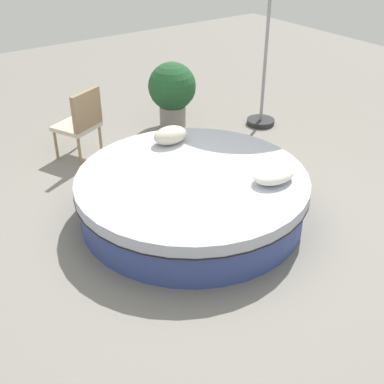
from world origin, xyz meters
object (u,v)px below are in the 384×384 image
(planter, at_px, (172,90))
(throw_pillow_1, at_px, (170,135))
(throw_pillow_0, at_px, (274,174))
(patio_chair, at_px, (81,120))
(round_bed, at_px, (192,196))

(planter, bearing_deg, throw_pillow_1, 55.80)
(throw_pillow_0, relative_size, patio_chair, 0.51)
(throw_pillow_1, xyz_separation_m, patio_chair, (0.62, -1.23, -0.07))
(round_bed, bearing_deg, throw_pillow_1, -107.37)
(round_bed, distance_m, throw_pillow_0, 0.94)
(round_bed, xyz_separation_m, throw_pillow_0, (-0.64, 0.60, 0.34))
(round_bed, bearing_deg, patio_chair, -79.88)
(round_bed, height_order, throw_pillow_0, throw_pillow_0)
(patio_chair, bearing_deg, throw_pillow_1, -87.87)
(throw_pillow_0, relative_size, planter, 0.49)
(throw_pillow_1, distance_m, patio_chair, 1.38)
(throw_pillow_0, xyz_separation_m, patio_chair, (1.01, -2.65, -0.05))
(round_bed, relative_size, planter, 2.54)
(round_bed, bearing_deg, throw_pillow_0, 136.87)
(throw_pillow_0, bearing_deg, round_bed, -43.13)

